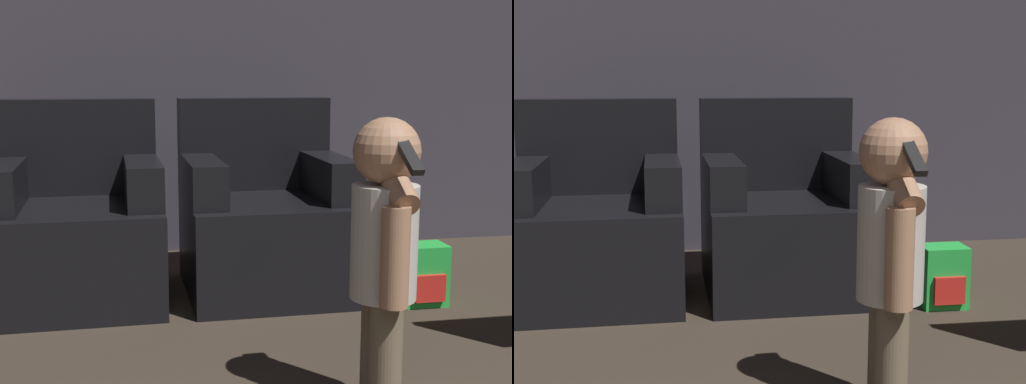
% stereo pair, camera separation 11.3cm
% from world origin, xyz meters
% --- Properties ---
extents(wall_back, '(8.40, 0.05, 2.60)m').
position_xyz_m(wall_back, '(0.00, 4.50, 1.30)').
color(wall_back, '#3D3842').
rests_on(wall_back, ground_plane).
extents(armchair_left, '(0.79, 0.81, 0.93)m').
position_xyz_m(armchair_left, '(-0.62, 3.64, 0.34)').
color(armchair_left, black).
rests_on(armchair_left, ground_plane).
extents(armchair_right, '(0.79, 0.80, 0.93)m').
position_xyz_m(armchair_right, '(0.28, 3.64, 0.34)').
color(armchair_right, black).
rests_on(armchair_right, ground_plane).
extents(person_toddler, '(0.20, 0.36, 0.93)m').
position_xyz_m(person_toddler, '(0.38, 2.27, 0.55)').
color(person_toddler, brown).
rests_on(person_toddler, ground_plane).
extents(toy_backpack, '(0.20, 0.17, 0.28)m').
position_xyz_m(toy_backpack, '(0.95, 3.25, 0.14)').
color(toy_backpack, green).
rests_on(toy_backpack, ground_plane).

